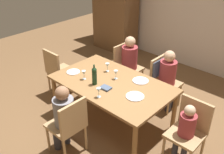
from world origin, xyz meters
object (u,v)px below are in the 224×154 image
Objects in this scene: wine_glass_near_right at (116,73)px; wine_glass_far at (107,66)px; chair_near at (69,124)px; chair_right_end at (189,128)px; person_man_guest at (130,60)px; armoire_cabinet at (115,8)px; chair_far_left at (126,64)px; chair_left_end at (58,69)px; wine_bottle_tall_green at (94,75)px; wine_glass_centre at (84,73)px; chair_far_right at (161,75)px; dinner_plate_guest_left at (135,96)px; dinner_plate_host at (140,81)px; dinner_plate_guest_right at (73,72)px; person_woman_host at (169,76)px; dining_table at (112,86)px; wine_glass_near_left at (99,91)px; person_child_small at (185,130)px; person_man_bearded at (63,114)px.

wine_glass_far is (-0.27, 0.09, 0.00)m from wine_glass_near_right.
chair_near is 1.00× the size of chair_right_end.
wine_glass_far is (0.09, -0.72, 0.19)m from person_man_guest.
chair_far_left is (1.53, -1.37, -0.56)m from armoire_cabinet.
chair_right_end is 2.65m from chair_left_end.
wine_bottle_tall_green reaches higher than chair_far_left.
person_man_guest reaches higher than chair_far_left.
wine_glass_near_right is (0.37, 0.35, 0.00)m from wine_glass_centre.
wine_bottle_tall_green is at bearing -21.99° from chair_far_right.
dinner_plate_guest_left is (0.82, -0.29, -0.10)m from wine_glass_far.
dinner_plate_guest_right is (-1.01, -0.54, 0.00)m from dinner_plate_host.
person_woman_host is 4.29× the size of dinner_plate_host.
dinner_plate_guest_right is at bearing -41.39° from chair_far_right.
chair_left_end reaches higher than wine_glass_near_right.
chair_near is at bearing -6.39° from chair_far_right.
chair_far_left is 4.09× the size of dinner_plate_guest_right.
wine_glass_far is (-0.61, -0.72, 0.24)m from chair_far_right.
dining_table is at bearing 3.78° from chair_left_end.
dinner_plate_host is (0.16, 0.76, -0.10)m from wine_glass_near_left.
armoire_cabinet is 2.33× the size of person_child_small.
dinner_plate_guest_right is at bearing 164.90° from wine_glass_near_left.
person_child_small is at bearing 62.06° from chair_far_left.
wine_glass_near_left is at bearing -12.92° from person_woman_host.
dining_table is 0.49m from wine_glass_centre.
person_man_guest reaches higher than person_child_small.
person_man_guest is 7.55× the size of wine_glass_near_left.
dining_table is 7.09× the size of dinner_plate_guest_left.
person_man_guest is 1.19m from dinner_plate_guest_right.
wine_glass_centre is (-0.49, 0.72, 0.31)m from chair_near.
armoire_cabinet reaches higher than dining_table.
chair_left_end is 1.69m from dinner_plate_host.
dining_table is at bearing -48.63° from armoire_cabinet.
person_man_guest reaches higher than wine_glass_near_left.
person_man_bearded is (-0.03, -0.95, -0.03)m from dining_table.
wine_glass_centre is at bearing 159.62° from wine_glass_near_left.
dinner_plate_host is (-1.02, 0.36, 0.18)m from person_child_small.
chair_far_left is at bearing 120.06° from wine_glass_near_right.
wine_glass_centre reaches higher than dinner_plate_guest_left.
dining_table is 0.96m from chair_near.
dinner_plate_guest_left is at bearing -62.45° from dinner_plate_host.
person_man_guest reaches higher than person_man_bearded.
person_man_guest is at bearing 90.00° from chair_far_left.
chair_far_right is 0.82× the size of person_man_guest.
dinner_plate_guest_left is 1.18× the size of dinner_plate_guest_right.
chair_right_end is at bearing 45.39° from person_woman_host.
dinner_plate_guest_left is at bearing 12.13° from wine_bottle_tall_green.
wine_glass_far reaches higher than dinner_plate_host.
dining_table is at bearing -1.54° from person_man_bearded.
person_man_guest is at bearing 11.11° from person_man_bearded.
person_child_small is at bearing -8.63° from wine_glass_far.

